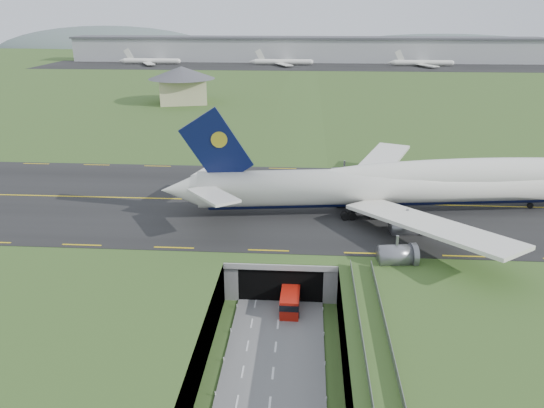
{
  "coord_description": "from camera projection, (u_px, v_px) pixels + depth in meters",
  "views": [
    {
      "loc": [
        3.3,
        -57.94,
        39.54
      ],
      "look_at": [
        -2.02,
        20.0,
        10.45
      ],
      "focal_mm": 35.0,
      "sensor_mm": 36.0,
      "label": 1
    }
  ],
  "objects": [
    {
      "name": "ground",
      "position": [
        277.0,
        334.0,
        68.18
      ],
      "size": [
        900.0,
        900.0,
        0.0
      ],
      "primitive_type": "plane",
      "color": "#365020",
      "rests_on": "ground"
    },
    {
      "name": "airfield_deck",
      "position": [
        277.0,
        314.0,
        67.13
      ],
      "size": [
        800.0,
        800.0,
        6.0
      ],
      "primitive_type": "cube",
      "color": "gray",
      "rests_on": "ground"
    },
    {
      "name": "trench_road",
      "position": [
        273.0,
        371.0,
        61.13
      ],
      "size": [
        12.0,
        75.0,
        0.2
      ],
      "primitive_type": "cube",
      "color": "slate",
      "rests_on": "ground"
    },
    {
      "name": "taxiway",
      "position": [
        288.0,
        202.0,
        96.91
      ],
      "size": [
        800.0,
        44.0,
        0.18
      ],
      "primitive_type": "cube",
      "color": "black",
      "rests_on": "airfield_deck"
    },
    {
      "name": "tunnel_portal",
      "position": [
        283.0,
        254.0,
        82.64
      ],
      "size": [
        17.0,
        22.3,
        6.0
      ],
      "color": "gray",
      "rests_on": "ground"
    },
    {
      "name": "jumbo_jet",
      "position": [
        424.0,
        184.0,
        90.69
      ],
      "size": [
        88.94,
        57.8,
        19.28
      ],
      "rotation": [
        0.0,
        0.0,
        0.13
      ],
      "color": "white",
      "rests_on": "ground"
    },
    {
      "name": "shuttle_tram",
      "position": [
        290.0,
        299.0,
        73.34
      ],
      "size": [
        2.79,
        6.98,
        2.85
      ],
      "rotation": [
        0.0,
        0.0,
        -0.02
      ],
      "color": "#B0160B",
      "rests_on": "ground"
    },
    {
      "name": "service_building",
      "position": [
        182.0,
        81.0,
        195.09
      ],
      "size": [
        29.81,
        29.81,
        13.27
      ],
      "rotation": [
        0.0,
        0.0,
        0.26
      ],
      "color": "#BDB688",
      "rests_on": "ground"
    },
    {
      "name": "cargo_terminal",
      "position": [
        304.0,
        49.0,
        343.25
      ],
      "size": [
        320.0,
        67.0,
        15.6
      ],
      "color": "#B2B2B2",
      "rests_on": "ground"
    },
    {
      "name": "distant_hills",
      "position": [
        379.0,
        60.0,
        467.5
      ],
      "size": [
        700.0,
        91.0,
        60.0
      ],
      "color": "#556663",
      "rests_on": "ground"
    }
  ]
}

